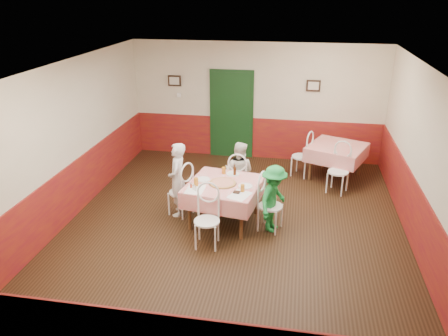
% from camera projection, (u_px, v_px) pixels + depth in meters
% --- Properties ---
extents(floor, '(7.00, 7.00, 0.00)m').
position_uv_depth(floor, '(234.00, 226.00, 7.79)').
color(floor, black).
rests_on(floor, ground).
extents(ceiling, '(7.00, 7.00, 0.00)m').
position_uv_depth(ceiling, '(236.00, 68.00, 6.71)').
color(ceiling, white).
rests_on(ceiling, back_wall).
extents(back_wall, '(6.00, 0.10, 2.80)m').
position_uv_depth(back_wall, '(257.00, 102.00, 10.43)').
color(back_wall, beige).
rests_on(back_wall, ground).
extents(front_wall, '(6.00, 0.10, 2.80)m').
position_uv_depth(front_wall, '(178.00, 283.00, 4.07)').
color(front_wall, beige).
rests_on(front_wall, ground).
extents(left_wall, '(0.10, 7.00, 2.80)m').
position_uv_depth(left_wall, '(68.00, 143.00, 7.73)').
color(left_wall, beige).
rests_on(left_wall, ground).
extents(right_wall, '(0.10, 7.00, 2.80)m').
position_uv_depth(right_wall, '(425.00, 165.00, 6.77)').
color(right_wall, beige).
rests_on(right_wall, ground).
extents(wainscot_back, '(6.00, 0.03, 1.00)m').
position_uv_depth(wainscot_back, '(256.00, 138.00, 10.77)').
color(wainscot_back, maroon).
rests_on(wainscot_back, ground).
extents(wainscot_left, '(0.03, 7.00, 1.00)m').
position_uv_depth(wainscot_left, '(75.00, 188.00, 8.07)').
color(wainscot_left, maroon).
rests_on(wainscot_left, ground).
extents(wainscot_right, '(0.03, 7.00, 1.00)m').
position_uv_depth(wainscot_right, '(415.00, 216.00, 7.12)').
color(wainscot_right, maroon).
rests_on(wainscot_right, ground).
extents(door, '(0.96, 0.06, 2.10)m').
position_uv_depth(door, '(231.00, 116.00, 10.62)').
color(door, black).
rests_on(door, ground).
extents(picture_left, '(0.32, 0.03, 0.26)m').
position_uv_depth(picture_left, '(175.00, 81.00, 10.53)').
color(picture_left, black).
rests_on(picture_left, back_wall).
extents(picture_right, '(0.32, 0.03, 0.26)m').
position_uv_depth(picture_right, '(313.00, 86.00, 10.01)').
color(picture_right, black).
rests_on(picture_right, back_wall).
extents(thermostat, '(0.10, 0.03, 0.10)m').
position_uv_depth(thermostat, '(179.00, 95.00, 10.65)').
color(thermostat, white).
rests_on(thermostat, back_wall).
extents(main_table, '(1.40, 1.40, 0.77)m').
position_uv_depth(main_table, '(224.00, 203.00, 7.82)').
color(main_table, red).
rests_on(main_table, ground).
extents(second_table, '(1.46, 1.46, 0.77)m').
position_uv_depth(second_table, '(336.00, 162.00, 9.63)').
color(second_table, red).
rests_on(second_table, ground).
extents(chair_left, '(0.55, 0.55, 0.90)m').
position_uv_depth(chair_left, '(180.00, 192.00, 8.04)').
color(chair_left, white).
rests_on(chair_left, ground).
extents(chair_right, '(0.52, 0.52, 0.90)m').
position_uv_depth(chair_right, '(270.00, 206.00, 7.53)').
color(chair_right, white).
rests_on(chair_right, ground).
extents(chair_far, '(0.43, 0.43, 0.90)m').
position_uv_depth(chair_far, '(238.00, 180.00, 8.53)').
color(chair_far, white).
rests_on(chair_far, ground).
extents(chair_near, '(0.43, 0.43, 0.90)m').
position_uv_depth(chair_near, '(207.00, 221.00, 7.05)').
color(chair_near, white).
rests_on(chair_near, ground).
extents(chair_second_a, '(0.55, 0.55, 0.90)m').
position_uv_depth(chair_second_a, '(301.00, 157.00, 9.72)').
color(chair_second_a, white).
rests_on(chair_second_a, ground).
extents(chair_second_b, '(0.55, 0.55, 0.90)m').
position_uv_depth(chair_second_b, '(338.00, 172.00, 8.92)').
color(chair_second_b, white).
rests_on(chair_second_b, ground).
extents(pizza, '(0.53, 0.53, 0.03)m').
position_uv_depth(pizza, '(223.00, 183.00, 7.64)').
color(pizza, '#B74723').
rests_on(pizza, main_table).
extents(plate_left, '(0.29, 0.29, 0.01)m').
position_uv_depth(plate_left, '(203.00, 179.00, 7.80)').
color(plate_left, white).
rests_on(plate_left, main_table).
extents(plate_right, '(0.29, 0.29, 0.01)m').
position_uv_depth(plate_right, '(245.00, 186.00, 7.54)').
color(plate_right, white).
rests_on(plate_right, main_table).
extents(plate_far, '(0.29, 0.29, 0.01)m').
position_uv_depth(plate_far, '(233.00, 174.00, 8.03)').
color(plate_far, white).
rests_on(plate_far, main_table).
extents(glass_a, '(0.09, 0.09, 0.14)m').
position_uv_depth(glass_a, '(196.00, 182.00, 7.54)').
color(glass_a, '#BF7219').
rests_on(glass_a, main_table).
extents(glass_b, '(0.08, 0.08, 0.13)m').
position_uv_depth(glass_b, '(243.00, 188.00, 7.33)').
color(glass_b, '#BF7219').
rests_on(glass_b, main_table).
extents(glass_c, '(0.08, 0.08, 0.13)m').
position_uv_depth(glass_c, '(224.00, 170.00, 8.03)').
color(glass_c, '#BF7219').
rests_on(glass_c, main_table).
extents(beer_bottle, '(0.06, 0.06, 0.20)m').
position_uv_depth(beer_bottle, '(235.00, 170.00, 7.94)').
color(beer_bottle, '#381C0A').
rests_on(beer_bottle, main_table).
extents(shaker_a, '(0.04, 0.04, 0.09)m').
position_uv_depth(shaker_a, '(194.00, 187.00, 7.41)').
color(shaker_a, silver).
rests_on(shaker_a, main_table).
extents(shaker_b, '(0.04, 0.04, 0.09)m').
position_uv_depth(shaker_b, '(195.00, 188.00, 7.36)').
color(shaker_b, silver).
rests_on(shaker_b, main_table).
extents(shaker_c, '(0.04, 0.04, 0.09)m').
position_uv_depth(shaker_c, '(191.00, 185.00, 7.48)').
color(shaker_c, '#B23319').
rests_on(shaker_c, main_table).
extents(menu_left, '(0.31, 0.41, 0.00)m').
position_uv_depth(menu_left, '(195.00, 189.00, 7.43)').
color(menu_left, white).
rests_on(menu_left, main_table).
extents(menu_right, '(0.42, 0.48, 0.00)m').
position_uv_depth(menu_right, '(240.00, 195.00, 7.22)').
color(menu_right, white).
rests_on(menu_right, main_table).
extents(wallet, '(0.12, 0.11, 0.02)m').
position_uv_depth(wallet, '(237.00, 192.00, 7.31)').
color(wallet, black).
rests_on(wallet, main_table).
extents(diner_left, '(0.38, 0.54, 1.40)m').
position_uv_depth(diner_left, '(177.00, 180.00, 7.96)').
color(diner_left, gray).
rests_on(diner_left, ground).
extents(diner_far, '(0.69, 0.59, 1.23)m').
position_uv_depth(diner_far, '(239.00, 172.00, 8.51)').
color(diner_far, gray).
rests_on(diner_far, ground).
extents(diner_right, '(0.69, 0.89, 1.20)m').
position_uv_depth(diner_right, '(274.00, 199.00, 7.46)').
color(diner_right, gray).
rests_on(diner_right, ground).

